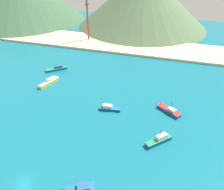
% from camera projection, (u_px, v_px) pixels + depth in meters
% --- Properties ---
extents(ground, '(260.00, 280.00, 0.50)m').
position_uv_depth(ground, '(73.00, 114.00, 82.80)').
color(ground, '#146B7F').
extents(fishing_boat_0, '(8.02, 6.19, 2.23)m').
position_uv_depth(fishing_boat_0, '(80.00, 189.00, 56.14)').
color(fishing_boat_0, '#1E5BA8').
rests_on(fishing_boat_0, ground).
extents(fishing_boat_1, '(7.80, 7.85, 5.36)m').
position_uv_depth(fishing_boat_1, '(159.00, 140.00, 70.02)').
color(fishing_boat_1, '#14478C').
rests_on(fishing_boat_1, ground).
extents(fishing_boat_2, '(7.97, 3.28, 2.16)m').
position_uv_depth(fishing_boat_2, '(109.00, 108.00, 83.90)').
color(fishing_boat_2, '#14478C').
rests_on(fishing_boat_2, ground).
extents(fishing_boat_4, '(5.19, 10.27, 2.58)m').
position_uv_depth(fishing_boat_4, '(49.00, 82.00, 99.32)').
color(fishing_boat_4, gold).
rests_on(fishing_boat_4, ground).
extents(fishing_boat_6, '(9.09, 8.37, 2.20)m').
position_uv_depth(fishing_boat_6, '(57.00, 69.00, 110.42)').
color(fishing_boat_6, '#1E5BA8').
rests_on(fishing_boat_6, ground).
extents(fishing_boat_7, '(9.11, 7.29, 5.06)m').
position_uv_depth(fishing_boat_7, '(169.00, 111.00, 82.71)').
color(fishing_boat_7, '#14478C').
rests_on(fishing_boat_7, ground).
extents(beach_strip, '(247.00, 25.69, 1.20)m').
position_uv_depth(beach_strip, '(121.00, 45.00, 137.00)').
color(beach_strip, beige).
rests_on(beach_strip, ground).
extents(radio_tower, '(2.68, 2.14, 26.76)m').
position_uv_depth(radio_tower, '(88.00, 19.00, 136.33)').
color(radio_tower, '#B7332D').
rests_on(radio_tower, ground).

